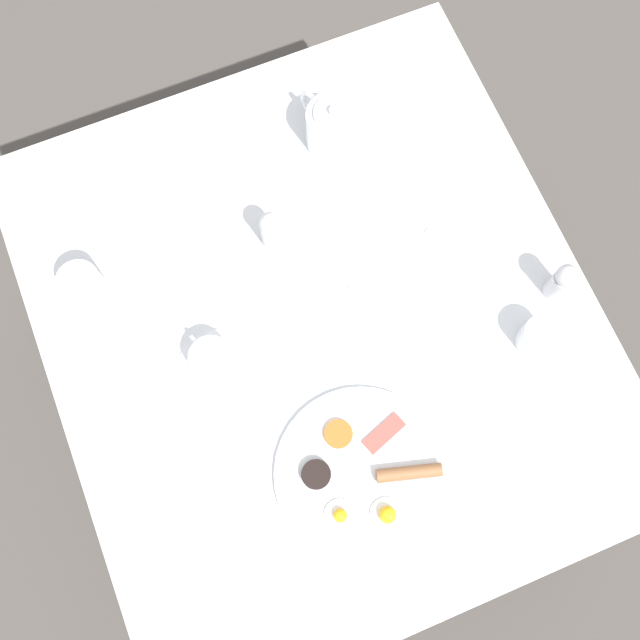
{
  "coord_description": "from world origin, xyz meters",
  "views": [
    {
      "loc": [
        -0.14,
        -0.35,
        2.06
      ],
      "look_at": [
        0.0,
        0.0,
        0.73
      ],
      "focal_mm": 42.0,
      "sensor_mm": 36.0,
      "label": 1
    }
  ],
  "objects_px": {
    "teapot_near": "(332,127)",
    "fork_by_plate": "(212,140)",
    "water_glass_tall": "(84,288)",
    "salt_grinder": "(562,281)",
    "fork_spare": "(370,328)",
    "teacup_with_saucer_left": "(213,362)",
    "creamer_jug": "(539,337)",
    "pepper_grinder": "(271,230)",
    "breakfast_plate": "(363,475)",
    "knife_by_plate": "(475,257)",
    "spoon_for_tea": "(189,458)"
  },
  "relations": [
    {
      "from": "pepper_grinder",
      "to": "fork_spare",
      "type": "height_order",
      "value": "pepper_grinder"
    },
    {
      "from": "teapot_near",
      "to": "fork_by_plate",
      "type": "bearing_deg",
      "value": -129.72
    },
    {
      "from": "spoon_for_tea",
      "to": "fork_spare",
      "type": "bearing_deg",
      "value": 14.01
    },
    {
      "from": "creamer_jug",
      "to": "fork_spare",
      "type": "relative_size",
      "value": 0.54
    },
    {
      "from": "pepper_grinder",
      "to": "fork_by_plate",
      "type": "xyz_separation_m",
      "value": [
        -0.03,
        0.25,
        -0.06
      ]
    },
    {
      "from": "water_glass_tall",
      "to": "fork_by_plate",
      "type": "xyz_separation_m",
      "value": [
        0.32,
        0.22,
        -0.04
      ]
    },
    {
      "from": "teacup_with_saucer_left",
      "to": "fork_by_plate",
      "type": "relative_size",
      "value": 0.83
    },
    {
      "from": "fork_by_plate",
      "to": "fork_spare",
      "type": "relative_size",
      "value": 0.9
    },
    {
      "from": "knife_by_plate",
      "to": "breakfast_plate",
      "type": "bearing_deg",
      "value": -140.56
    },
    {
      "from": "breakfast_plate",
      "to": "creamer_jug",
      "type": "xyz_separation_m",
      "value": [
        0.39,
        0.1,
        0.03
      ]
    },
    {
      "from": "water_glass_tall",
      "to": "knife_by_plate",
      "type": "height_order",
      "value": "water_glass_tall"
    },
    {
      "from": "water_glass_tall",
      "to": "pepper_grinder",
      "type": "distance_m",
      "value": 0.36
    },
    {
      "from": "fork_by_plate",
      "to": "knife_by_plate",
      "type": "distance_m",
      "value": 0.57
    },
    {
      "from": "teacup_with_saucer_left",
      "to": "knife_by_plate",
      "type": "xyz_separation_m",
      "value": [
        0.54,
        0.01,
        -0.03
      ]
    },
    {
      "from": "breakfast_plate",
      "to": "fork_by_plate",
      "type": "bearing_deg",
      "value": 91.64
    },
    {
      "from": "fork_spare",
      "to": "spoon_for_tea",
      "type": "bearing_deg",
      "value": -165.99
    },
    {
      "from": "teacup_with_saucer_left",
      "to": "fork_spare",
      "type": "xyz_separation_m",
      "value": [
        0.29,
        -0.04,
        -0.03
      ]
    },
    {
      "from": "knife_by_plate",
      "to": "fork_by_plate",
      "type": "bearing_deg",
      "value": 131.93
    },
    {
      "from": "teacup_with_saucer_left",
      "to": "salt_grinder",
      "type": "bearing_deg",
      "value": -9.41
    },
    {
      "from": "teapot_near",
      "to": "water_glass_tall",
      "type": "relative_size",
      "value": 2.13
    },
    {
      "from": "teacup_with_saucer_left",
      "to": "water_glass_tall",
      "type": "bearing_deg",
      "value": 128.11
    },
    {
      "from": "teapot_near",
      "to": "creamer_jug",
      "type": "relative_size",
      "value": 2.01
    },
    {
      "from": "teapot_near",
      "to": "pepper_grinder",
      "type": "relative_size",
      "value": 1.72
    },
    {
      "from": "breakfast_plate",
      "to": "creamer_jug",
      "type": "distance_m",
      "value": 0.4
    },
    {
      "from": "spoon_for_tea",
      "to": "teapot_near",
      "type": "bearing_deg",
      "value": 45.57
    },
    {
      "from": "creamer_jug",
      "to": "salt_grinder",
      "type": "bearing_deg",
      "value": 44.02
    },
    {
      "from": "breakfast_plate",
      "to": "creamer_jug",
      "type": "bearing_deg",
      "value": 15.0
    },
    {
      "from": "fork_by_plate",
      "to": "knife_by_plate",
      "type": "height_order",
      "value": "same"
    },
    {
      "from": "pepper_grinder",
      "to": "fork_spare",
      "type": "xyz_separation_m",
      "value": [
        0.1,
        -0.23,
        -0.06
      ]
    },
    {
      "from": "teapot_near",
      "to": "spoon_for_tea",
      "type": "height_order",
      "value": "teapot_near"
    },
    {
      "from": "teapot_near",
      "to": "teacup_with_saucer_left",
      "type": "height_order",
      "value": "teapot_near"
    },
    {
      "from": "knife_by_plate",
      "to": "spoon_for_tea",
      "type": "bearing_deg",
      "value": -166.58
    },
    {
      "from": "breakfast_plate",
      "to": "teacup_with_saucer_left",
      "type": "distance_m",
      "value": 0.34
    },
    {
      "from": "water_glass_tall",
      "to": "salt_grinder",
      "type": "xyz_separation_m",
      "value": [
        0.81,
        -0.32,
        0.01
      ]
    },
    {
      "from": "breakfast_plate",
      "to": "knife_by_plate",
      "type": "xyz_separation_m",
      "value": [
        0.36,
        0.3,
        -0.01
      ]
    },
    {
      "from": "teacup_with_saucer_left",
      "to": "water_glass_tall",
      "type": "height_order",
      "value": "water_glass_tall"
    },
    {
      "from": "teacup_with_saucer_left",
      "to": "pepper_grinder",
      "type": "relative_size",
      "value": 1.2
    },
    {
      "from": "teapot_near",
      "to": "salt_grinder",
      "type": "height_order",
      "value": "teapot_near"
    },
    {
      "from": "pepper_grinder",
      "to": "fork_spare",
      "type": "distance_m",
      "value": 0.26
    },
    {
      "from": "water_glass_tall",
      "to": "teapot_near",
      "type": "bearing_deg",
      "value": 13.31
    },
    {
      "from": "creamer_jug",
      "to": "pepper_grinder",
      "type": "distance_m",
      "value": 0.53
    },
    {
      "from": "teapot_near",
      "to": "knife_by_plate",
      "type": "bearing_deg",
      "value": 8.09
    },
    {
      "from": "creamer_jug",
      "to": "fork_spare",
      "type": "bearing_deg",
      "value": 152.95
    },
    {
      "from": "salt_grinder",
      "to": "fork_spare",
      "type": "height_order",
      "value": "salt_grinder"
    },
    {
      "from": "spoon_for_tea",
      "to": "salt_grinder",
      "type": "bearing_deg",
      "value": 2.62
    },
    {
      "from": "pepper_grinder",
      "to": "fork_by_plate",
      "type": "relative_size",
      "value": 0.69
    },
    {
      "from": "salt_grinder",
      "to": "spoon_for_tea",
      "type": "relative_size",
      "value": 0.82
    },
    {
      "from": "breakfast_plate",
      "to": "creamer_jug",
      "type": "height_order",
      "value": "creamer_jug"
    },
    {
      "from": "salt_grinder",
      "to": "fork_spare",
      "type": "distance_m",
      "value": 0.36
    },
    {
      "from": "salt_grinder",
      "to": "breakfast_plate",
      "type": "bearing_deg",
      "value": -159.0
    }
  ]
}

